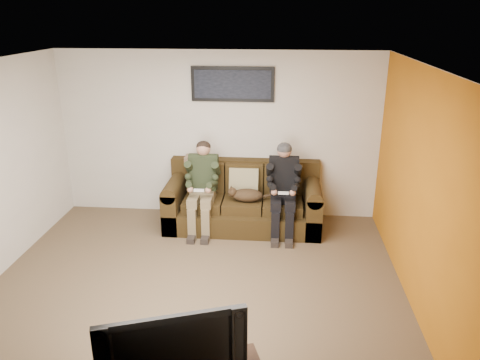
# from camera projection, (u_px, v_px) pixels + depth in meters

# --- Properties ---
(floor) EXTENTS (5.00, 5.00, 0.00)m
(floor) POSITION_uv_depth(u_px,v_px,m) (196.00, 287.00, 5.64)
(floor) COLOR brown
(floor) RESTS_ON ground
(ceiling) EXTENTS (5.00, 5.00, 0.00)m
(ceiling) POSITION_uv_depth(u_px,v_px,m) (187.00, 67.00, 4.75)
(ceiling) COLOR silver
(ceiling) RESTS_ON ground
(wall_back) EXTENTS (5.00, 0.00, 5.00)m
(wall_back) POSITION_uv_depth(u_px,v_px,m) (218.00, 135.00, 7.31)
(wall_back) COLOR beige
(wall_back) RESTS_ON ground
(wall_front) EXTENTS (5.00, 0.00, 5.00)m
(wall_front) POSITION_uv_depth(u_px,v_px,m) (130.00, 306.00, 3.09)
(wall_front) COLOR beige
(wall_front) RESTS_ON ground
(wall_right) EXTENTS (0.00, 4.50, 4.50)m
(wall_right) POSITION_uv_depth(u_px,v_px,m) (423.00, 193.00, 4.99)
(wall_right) COLOR beige
(wall_right) RESTS_ON ground
(accent_wall_right) EXTENTS (0.00, 4.50, 4.50)m
(accent_wall_right) POSITION_uv_depth(u_px,v_px,m) (422.00, 193.00, 5.00)
(accent_wall_right) COLOR #BB6A12
(accent_wall_right) RESTS_ON ground
(sofa) EXTENTS (2.32, 1.00, 0.95)m
(sofa) POSITION_uv_depth(u_px,v_px,m) (244.00, 202.00, 7.20)
(sofa) COLOR #32240F
(sofa) RESTS_ON ground
(throw_pillow) EXTENTS (0.44, 0.21, 0.44)m
(throw_pillow) POSITION_uv_depth(u_px,v_px,m) (244.00, 182.00, 7.13)
(throw_pillow) COLOR #958B62
(throw_pillow) RESTS_ON sofa
(throw_blanket) EXTENTS (0.48, 0.23, 0.08)m
(throw_blanket) POSITION_uv_depth(u_px,v_px,m) (200.00, 159.00, 7.33)
(throw_blanket) COLOR tan
(throw_blanket) RESTS_ON sofa
(person_left) EXTENTS (0.51, 0.87, 1.32)m
(person_left) POSITION_uv_depth(u_px,v_px,m) (202.00, 181.00, 6.93)
(person_left) COLOR #766749
(person_left) RESTS_ON sofa
(person_right) EXTENTS (0.51, 0.86, 1.33)m
(person_right) POSITION_uv_depth(u_px,v_px,m) (283.00, 184.00, 6.84)
(person_right) COLOR black
(person_right) RESTS_ON sofa
(cat) EXTENTS (0.66, 0.26, 0.24)m
(cat) POSITION_uv_depth(u_px,v_px,m) (246.00, 195.00, 6.92)
(cat) COLOR #47311C
(cat) RESTS_ON sofa
(framed_poster) EXTENTS (1.25, 0.05, 0.52)m
(framed_poster) POSITION_uv_depth(u_px,v_px,m) (233.00, 84.00, 6.98)
(framed_poster) COLOR black
(framed_poster) RESTS_ON wall_back
(television) EXTENTS (1.10, 0.50, 0.64)m
(television) POSITION_uv_depth(u_px,v_px,m) (172.00, 343.00, 3.54)
(television) COLOR black
(television) RESTS_ON tv_stand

